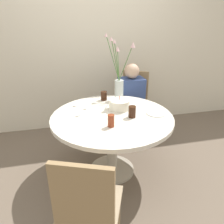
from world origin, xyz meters
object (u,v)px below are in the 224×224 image
(birthday_cake, at_px, (119,105))
(flower_vase, at_px, (119,82))
(drink_glass_1, at_px, (132,112))
(chair_left_flank, at_px, (88,205))
(person_guest, at_px, (131,104))
(drink_glass_2, at_px, (104,96))
(chair_right_flank, at_px, (133,99))
(side_plate, at_px, (156,113))
(drink_glass_0, at_px, (111,121))

(birthday_cake, bearing_deg, flower_vase, 76.22)
(drink_glass_1, bearing_deg, chair_left_flank, -123.51)
(birthday_cake, xyz_separation_m, person_guest, (0.32, 0.58, -0.25))
(flower_vase, height_order, drink_glass_2, flower_vase)
(chair_right_flank, distance_m, drink_glass_1, 1.04)
(chair_right_flank, relative_size, side_plate, 4.38)
(chair_right_flank, relative_size, birthday_cake, 4.03)
(flower_vase, distance_m, drink_glass_2, 0.25)
(chair_left_flank, bearing_deg, side_plate, -111.79)
(chair_left_flank, xyz_separation_m, birthday_cake, (0.50, 1.09, 0.24))
(chair_right_flank, height_order, side_plate, chair_right_flank)
(chair_left_flank, bearing_deg, person_guest, -94.22)
(birthday_cake, bearing_deg, chair_left_flank, -114.44)
(side_plate, relative_size, person_guest, 0.19)
(drink_glass_1, height_order, drink_glass_2, drink_glass_1)
(drink_glass_1, height_order, person_guest, person_guest)
(chair_left_flank, distance_m, drink_glass_1, 1.06)
(birthday_cake, distance_m, drink_glass_1, 0.24)
(side_plate, distance_m, person_guest, 0.81)
(chair_left_flank, distance_m, side_plate, 1.24)
(chair_right_flank, xyz_separation_m, birthday_cake, (-0.41, -0.72, 0.24))
(chair_left_flank, bearing_deg, birthday_cake, -92.53)
(chair_left_flank, height_order, birthday_cake, chair_left_flank)
(drink_glass_2, distance_m, person_guest, 0.57)
(chair_right_flank, bearing_deg, drink_glass_1, -78.24)
(birthday_cake, relative_size, side_plate, 1.09)
(drink_glass_1, distance_m, person_guest, 0.89)
(side_plate, xyz_separation_m, drink_glass_1, (-0.28, -0.03, 0.05))
(flower_vase, relative_size, person_guest, 0.71)
(birthday_cake, relative_size, drink_glass_1, 1.92)
(person_guest, bearing_deg, chair_left_flank, -116.13)
(chair_left_flank, bearing_deg, drink_glass_1, -101.61)
(chair_right_flank, relative_size, person_guest, 0.85)
(side_plate, bearing_deg, birthday_cake, 149.50)
(chair_right_flank, xyz_separation_m, person_guest, (-0.08, -0.14, -0.01))
(side_plate, height_order, person_guest, person_guest)
(birthday_cake, xyz_separation_m, drink_glass_1, (0.07, -0.23, 0.01))
(chair_right_flank, xyz_separation_m, drink_glass_1, (-0.33, -0.95, 0.24))
(drink_glass_2, relative_size, person_guest, 0.10)
(flower_vase, xyz_separation_m, side_plate, (0.28, -0.51, -0.22))
(chair_right_flank, relative_size, drink_glass_1, 7.74)
(person_guest, bearing_deg, drink_glass_1, -107.20)
(chair_right_flank, height_order, drink_glass_2, chair_right_flank)
(birthday_cake, distance_m, drink_glass_2, 0.34)
(chair_left_flank, bearing_deg, chair_right_flank, -94.62)
(side_plate, height_order, drink_glass_1, drink_glass_1)
(chair_left_flank, distance_m, drink_glass_0, 0.81)
(drink_glass_0, bearing_deg, birthday_cake, 64.79)
(side_plate, distance_m, drink_glass_0, 0.56)
(chair_right_flank, xyz_separation_m, chair_left_flank, (-0.90, -1.81, 0.00))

